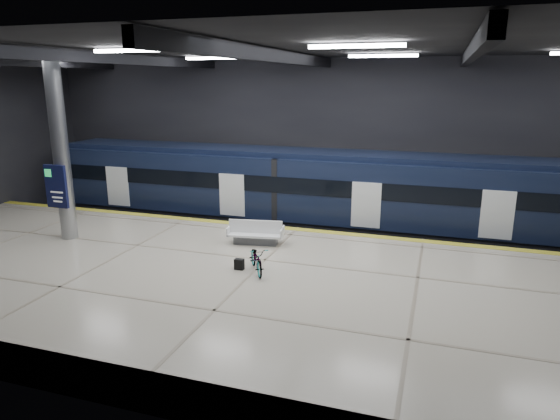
% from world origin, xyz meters
% --- Properties ---
extents(ground, '(30.00, 30.00, 0.00)m').
position_xyz_m(ground, '(0.00, 0.00, 0.00)').
color(ground, black).
rests_on(ground, ground).
extents(room_shell, '(30.10, 16.10, 8.05)m').
position_xyz_m(room_shell, '(-0.00, 0.00, 5.72)').
color(room_shell, black).
rests_on(room_shell, ground).
extents(platform, '(30.00, 11.00, 1.10)m').
position_xyz_m(platform, '(0.00, -2.50, 0.55)').
color(platform, '#BCB19F').
rests_on(platform, ground).
extents(safety_strip, '(30.00, 0.40, 0.01)m').
position_xyz_m(safety_strip, '(0.00, 2.75, 1.11)').
color(safety_strip, gold).
rests_on(safety_strip, platform).
extents(rails, '(30.00, 1.52, 0.16)m').
position_xyz_m(rails, '(0.00, 5.50, 0.08)').
color(rails, gray).
rests_on(rails, ground).
extents(train, '(29.40, 2.84, 3.79)m').
position_xyz_m(train, '(1.40, 5.50, 2.06)').
color(train, black).
rests_on(train, ground).
extents(bench, '(2.16, 1.18, 0.91)m').
position_xyz_m(bench, '(-0.91, 0.52, 1.42)').
color(bench, '#595B60').
rests_on(bench, platform).
extents(bicycle, '(1.34, 1.70, 0.86)m').
position_xyz_m(bicycle, '(0.10, -2.07, 1.53)').
color(bicycle, '#99999E').
rests_on(bicycle, platform).
extents(pannier_bag, '(0.30, 0.19, 0.35)m').
position_xyz_m(pannier_bag, '(-0.50, -2.07, 1.28)').
color(pannier_bag, black).
rests_on(pannier_bag, platform).
extents(info_column, '(0.90, 0.78, 6.90)m').
position_xyz_m(info_column, '(-8.00, -1.03, 4.46)').
color(info_column, '#9EA0A5').
rests_on(info_column, platform).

